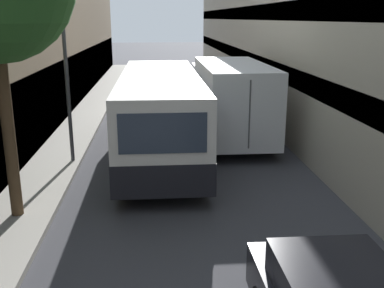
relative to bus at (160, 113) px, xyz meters
name	(u,v)px	position (x,y,z in m)	size (l,w,h in m)	color
ground_plane	(181,149)	(0.74, 0.77, -1.54)	(150.00, 150.00, 0.00)	#38383D
sidewalk_left	(64,150)	(-3.52, 0.77, -1.46)	(1.69, 60.00, 0.15)	#9E998E
building_right_apartment	(327,2)	(5.91, 0.77, 3.70)	(2.40, 60.00, 10.52)	#A89E89
bus	(160,113)	(0.00, 0.00, 0.00)	(2.60, 10.00, 2.87)	silver
box_truck	(229,95)	(2.83, 2.76, 0.11)	(2.39, 8.76, 3.03)	silver
panel_van	(157,82)	(-0.02, 11.20, -0.46)	(1.90, 4.53, 1.93)	silver
street_lamp	(63,23)	(-2.92, -0.79, 3.01)	(0.36, 0.80, 6.26)	#38383D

